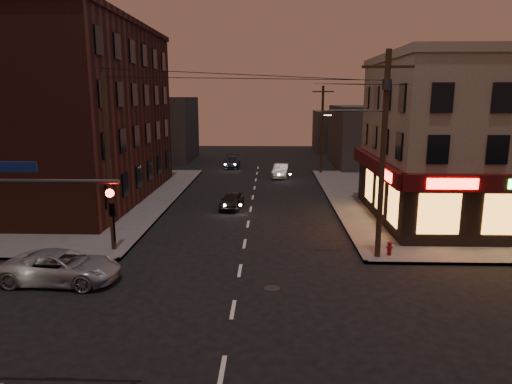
{
  "coord_description": "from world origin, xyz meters",
  "views": [
    {
      "loc": [
        1.38,
        -16.13,
        7.97
      ],
      "look_at": [
        0.67,
        6.78,
        3.2
      ],
      "focal_mm": 32.0,
      "sensor_mm": 36.0,
      "label": 1
    }
  ],
  "objects_px": {
    "suv_cross": "(62,267)",
    "sedan_near": "(232,200)",
    "fire_hydrant": "(389,248)",
    "sedan_mid": "(281,171)",
    "sedan_far": "(232,162)"
  },
  "relations": [
    {
      "from": "suv_cross",
      "to": "sedan_near",
      "type": "distance_m",
      "value": 15.15
    },
    {
      "from": "sedan_near",
      "to": "fire_hydrant",
      "type": "xyz_separation_m",
      "value": [
        8.82,
        -10.21,
        -0.07
      ]
    },
    {
      "from": "sedan_near",
      "to": "sedan_mid",
      "type": "xyz_separation_m",
      "value": [
        3.89,
        13.44,
        0.08
      ]
    },
    {
      "from": "suv_cross",
      "to": "fire_hydrant",
      "type": "bearing_deg",
      "value": -73.14
    },
    {
      "from": "sedan_mid",
      "to": "suv_cross",
      "type": "bearing_deg",
      "value": -102.63
    },
    {
      "from": "suv_cross",
      "to": "fire_hydrant",
      "type": "height_order",
      "value": "suv_cross"
    },
    {
      "from": "fire_hydrant",
      "to": "sedan_mid",
      "type": "bearing_deg",
      "value": 101.78
    },
    {
      "from": "suv_cross",
      "to": "sedan_mid",
      "type": "relative_size",
      "value": 1.2
    },
    {
      "from": "sedan_near",
      "to": "sedan_mid",
      "type": "height_order",
      "value": "sedan_mid"
    },
    {
      "from": "sedan_mid",
      "to": "sedan_far",
      "type": "bearing_deg",
      "value": 138.34
    },
    {
      "from": "sedan_mid",
      "to": "fire_hydrant",
      "type": "bearing_deg",
      "value": -70.29
    },
    {
      "from": "sedan_near",
      "to": "fire_hydrant",
      "type": "relative_size",
      "value": 4.98
    },
    {
      "from": "sedan_near",
      "to": "sedan_mid",
      "type": "bearing_deg",
      "value": 80.17
    },
    {
      "from": "sedan_near",
      "to": "fire_hydrant",
      "type": "distance_m",
      "value": 13.5
    },
    {
      "from": "suv_cross",
      "to": "sedan_far",
      "type": "bearing_deg",
      "value": -4.31
    }
  ]
}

